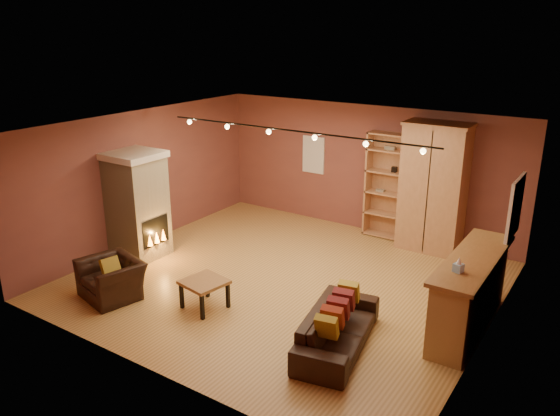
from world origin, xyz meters
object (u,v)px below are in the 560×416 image
Objects in this scene: bookcase at (389,185)px; armchair at (111,273)px; loveseat at (338,322)px; coffee_table at (204,285)px; armoire at (433,188)px; bar_counter at (470,293)px; fireplace at (138,205)px.

bookcase reaches higher than armchair.
bookcase reaches higher than loveseat.
loveseat is (1.17, -4.48, -0.76)m from bookcase.
armoire is at bearing 63.68° from coffee_table.
armchair is at bearing -156.55° from bar_counter.
armchair is 1.52× the size of coffee_table.
armoire is at bearing 119.52° from bar_counter.
fireplace is at bearing 135.09° from armchair.
armoire is (4.70, 3.52, 0.26)m from fireplace.
loveseat reaches higher than coffee_table.
armoire reaches higher than fireplace.
bar_counter is (1.54, -2.72, -0.72)m from armoire.
bar_counter is (6.24, 0.79, -0.46)m from fireplace.
bar_counter is 2.10m from loveseat.
bar_counter reaches higher than coffee_table.
bookcase is at bearing 75.88° from coffee_table.
bookcase is 0.93× the size of bar_counter.
fireplace reaches higher than armchair.
bar_counter is (2.57, -2.94, -0.57)m from bookcase.
bookcase is 3.94m from bar_counter.
bookcase reaches higher than fireplace.
armchair reaches higher than coffee_table.
coffee_table is at bearing -116.32° from armoire.
bookcase is 1.12× the size of loveseat.
armoire reaches higher than bar_counter.
armchair is (0.93, -1.51, -0.62)m from fireplace.
bar_counter is 5.80m from armchair.
bookcase is 2.02× the size of armchair.
loveseat is at bearing -8.84° from fireplace.
fireplace is at bearing 159.38° from coffee_table.
armoire is at bearing -11.76° from bookcase.
armchair is (-5.32, -2.31, -0.16)m from bar_counter.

